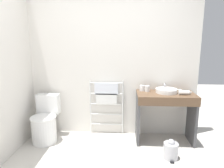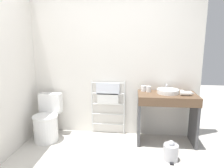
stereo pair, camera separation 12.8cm
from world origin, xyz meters
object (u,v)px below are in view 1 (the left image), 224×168
(hair_dryer, at_px, (184,92))
(sink_basin, at_px, (166,91))
(toilet, at_px, (45,123))
(cup_near_wall, at_px, (142,88))
(towel_radiator, at_px, (106,97))
(trash_bin, at_px, (171,150))
(cup_near_edge, at_px, (147,89))

(hair_dryer, bearing_deg, sink_basin, 158.95)
(toilet, bearing_deg, cup_near_wall, 8.43)
(toilet, distance_m, cup_near_wall, 1.71)
(towel_radiator, height_order, trash_bin, towel_radiator)
(cup_near_edge, relative_size, trash_bin, 0.33)
(cup_near_edge, distance_m, trash_bin, 1.01)
(towel_radiator, bearing_deg, hair_dryer, -12.46)
(sink_basin, height_order, hair_dryer, hair_dryer)
(toilet, distance_m, hair_dryer, 2.30)
(toilet, height_order, sink_basin, sink_basin)
(toilet, bearing_deg, hair_dryer, 0.88)
(towel_radiator, xyz_separation_m, hair_dryer, (1.24, -0.27, 0.17))
(cup_near_edge, height_order, hair_dryer, cup_near_edge)
(toilet, distance_m, sink_basin, 2.05)
(toilet, relative_size, hair_dryer, 3.62)
(towel_radiator, bearing_deg, trash_bin, -36.81)
(towel_radiator, relative_size, sink_basin, 2.84)
(toilet, relative_size, trash_bin, 2.59)
(cup_near_edge, distance_m, hair_dryer, 0.58)
(cup_near_edge, xyz_separation_m, hair_dryer, (0.55, -0.17, -0.01))
(toilet, xyz_separation_m, towel_radiator, (0.99, 0.31, 0.38))
(towel_radiator, xyz_separation_m, cup_near_wall, (0.60, -0.07, 0.18))
(sink_basin, bearing_deg, hair_dryer, -21.05)
(towel_radiator, height_order, cup_near_edge, towel_radiator)
(sink_basin, height_order, cup_near_edge, cup_near_edge)
(toilet, xyz_separation_m, hair_dryer, (2.23, 0.03, 0.55))
(toilet, bearing_deg, sink_basin, 3.85)
(trash_bin, bearing_deg, cup_near_wall, 119.21)
(cup_near_wall, bearing_deg, hair_dryer, -17.72)
(cup_near_edge, bearing_deg, cup_near_wall, 155.85)
(cup_near_wall, distance_m, hair_dryer, 0.66)
(cup_near_wall, xyz_separation_m, cup_near_edge, (0.08, -0.04, 0.00))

